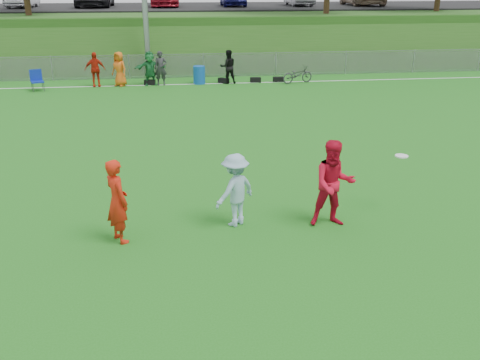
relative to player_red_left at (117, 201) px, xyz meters
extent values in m
plane|color=#1E6715|center=(2.96, -0.82, -0.89)|extent=(120.00, 120.00, 0.00)
cube|color=white|center=(2.96, 17.18, -0.88)|extent=(60.00, 0.10, 0.01)
cube|color=gray|center=(2.96, 19.18, -0.29)|extent=(58.00, 0.02, 1.20)
cube|color=gray|center=(2.96, 19.18, 0.36)|extent=(58.00, 0.04, 0.04)
cube|color=#235317|center=(2.96, 30.18, 0.61)|extent=(120.00, 18.00, 3.00)
cube|color=black|center=(2.96, 32.18, 2.16)|extent=(120.00, 12.00, 0.10)
imported|color=red|center=(-2.56, 17.18, -0.04)|extent=(1.06, 0.60, 1.69)
imported|color=#D45A13|center=(-1.37, 17.18, -0.04)|extent=(0.99, 0.92, 1.69)
imported|color=#1C6C33|center=(0.15, 17.18, -0.04)|extent=(1.64, 0.78, 1.69)
imported|color=#2A2A2C|center=(0.68, 17.18, -0.04)|extent=(0.62, 0.41, 1.69)
imported|color=black|center=(4.09, 17.18, -0.04)|extent=(0.88, 0.71, 1.69)
cube|color=black|center=(0.09, 17.28, -0.76)|extent=(0.58, 0.35, 0.26)
cube|color=black|center=(3.86, 17.28, -0.76)|extent=(0.59, 0.58, 0.26)
cube|color=black|center=(5.53, 17.28, -0.76)|extent=(0.57, 0.32, 0.26)
cube|color=black|center=(6.75, 17.28, -0.76)|extent=(0.55, 0.28, 0.26)
imported|color=red|center=(0.00, 0.00, 0.00)|extent=(0.70, 0.78, 1.78)
imported|color=red|center=(4.58, 0.18, 0.08)|extent=(0.97, 0.78, 1.94)
imported|color=#8DB2C4|center=(2.47, 0.46, -0.07)|extent=(1.21, 1.13, 1.64)
cylinder|color=white|center=(6.32, 0.77, 0.45)|extent=(0.30, 0.30, 0.03)
cylinder|color=#0E48A1|center=(2.61, 17.27, -0.44)|extent=(0.75, 0.75, 0.90)
cube|color=#0D2496|center=(-5.19, 16.38, -0.45)|extent=(0.71, 0.71, 0.06)
cube|color=#0D2496|center=(-5.29, 16.63, -0.17)|extent=(0.54, 0.23, 0.56)
imported|color=#2A2A2C|center=(7.65, 16.80, -0.45)|extent=(1.78, 1.06, 0.88)
camera|label=1|loc=(1.21, -10.22, 4.26)|focal=40.00mm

